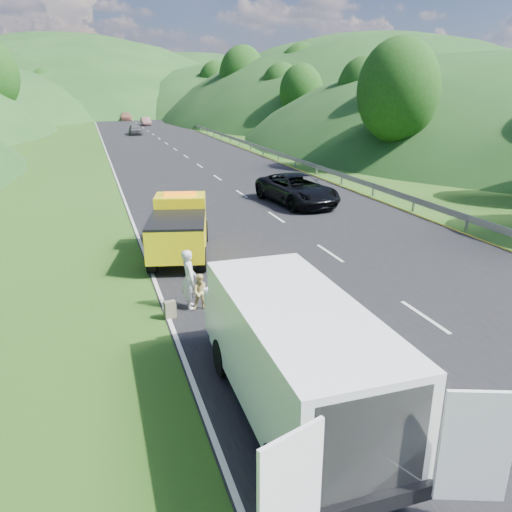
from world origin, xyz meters
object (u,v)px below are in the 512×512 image
object	(u,v)px
child	(202,310)
suitcase	(170,310)
white_van	(293,351)
worker	(358,419)
woman	(191,308)
spare_tire	(384,411)
tow_truck	(180,227)
passing_suv	(297,204)

from	to	relation	value
child	suitcase	world-z (taller)	child
white_van	worker	size ratio (longest dim) A/B	4.09
child	suitcase	bearing A→B (deg)	-157.84
child	woman	bearing A→B (deg)	143.10
child	spare_tire	bearing A→B (deg)	-58.66
tow_truck	passing_suv	xyz separation A→B (m)	(7.72, 6.86, -1.12)
worker	passing_suv	size ratio (longest dim) A/B	0.29
tow_truck	white_van	world-z (taller)	white_van
spare_tire	child	bearing A→B (deg)	112.74
worker	spare_tire	world-z (taller)	worker
worker	spare_tire	xyz separation A→B (m)	(0.63, 0.06, 0.00)
white_van	suitcase	distance (m)	5.39
white_van	woman	size ratio (longest dim) A/B	3.84
child	suitcase	size ratio (longest dim) A/B	2.14
white_van	passing_suv	xyz separation A→B (m)	(7.35, 17.30, -1.37)
tow_truck	child	size ratio (longest dim) A/B	5.08
white_van	child	bearing A→B (deg)	98.01
suitcase	woman	bearing A→B (deg)	37.54
passing_suv	child	bearing A→B (deg)	-131.58
passing_suv	spare_tire	bearing A→B (deg)	-115.21
white_van	child	distance (m)	5.47
woman	passing_suv	world-z (taller)	woman
woman	spare_tire	bearing A→B (deg)	-155.13
white_van	woman	bearing A→B (deg)	100.48
passing_suv	worker	bearing A→B (deg)	-116.97
child	spare_tire	world-z (taller)	child
white_van	suitcase	bearing A→B (deg)	108.68
child	worker	world-z (taller)	worker
suitcase	worker	bearing A→B (deg)	-63.96
worker	suitcase	distance (m)	6.33
passing_suv	woman	bearing A→B (deg)	-133.15
white_van	passing_suv	size ratio (longest dim) A/B	1.18
child	worker	xyz separation A→B (m)	(1.82, -5.91, 0.00)
white_van	worker	world-z (taller)	white_van
woman	suitcase	bearing A→B (deg)	128.39
suitcase	passing_suv	size ratio (longest dim) A/B	0.09
suitcase	passing_suv	bearing A→B (deg)	53.79
woman	child	size ratio (longest dim) A/B	1.61
spare_tire	tow_truck	bearing A→B (deg)	100.95
tow_truck	woman	distance (m)	5.07
tow_truck	suitcase	distance (m)	5.64
woman	worker	distance (m)	6.54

